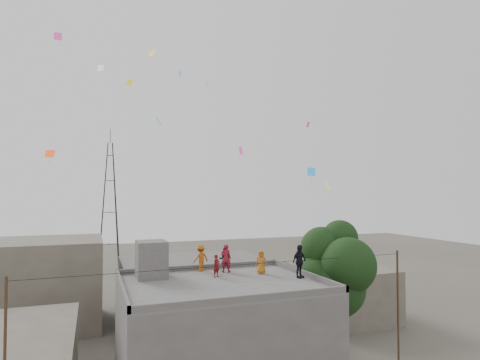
{
  "coord_description": "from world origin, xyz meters",
  "views": [
    {
      "loc": [
        -6.29,
        -19.94,
        10.7
      ],
      "look_at": [
        1.9,
        2.29,
        11.53
      ],
      "focal_mm": 30.0,
      "sensor_mm": 36.0,
      "label": 1
    }
  ],
  "objects_px": {
    "transmission_tower": "(110,205)",
    "person_red_adult": "(226,258)",
    "tree": "(336,271)",
    "stair_head_box": "(151,259)",
    "person_dark_adult": "(299,261)"
  },
  "relations": [
    {
      "from": "transmission_tower",
      "to": "person_red_adult",
      "type": "relative_size",
      "value": 12.13
    },
    {
      "from": "tree",
      "to": "person_red_adult",
      "type": "distance_m",
      "value": 6.61
    },
    {
      "from": "stair_head_box",
      "to": "person_red_adult",
      "type": "bearing_deg",
      "value": -1.7
    },
    {
      "from": "stair_head_box",
      "to": "person_red_adult",
      "type": "relative_size",
      "value": 1.21
    },
    {
      "from": "tree",
      "to": "person_dark_adult",
      "type": "height_order",
      "value": "tree"
    },
    {
      "from": "person_red_adult",
      "to": "person_dark_adult",
      "type": "bearing_deg",
      "value": 162.1
    },
    {
      "from": "transmission_tower",
      "to": "stair_head_box",
      "type": "bearing_deg",
      "value": -88.77
    },
    {
      "from": "transmission_tower",
      "to": "person_dark_adult",
      "type": "bearing_deg",
      "value": -78.23
    },
    {
      "from": "person_dark_adult",
      "to": "transmission_tower",
      "type": "bearing_deg",
      "value": 78.06
    },
    {
      "from": "stair_head_box",
      "to": "person_dark_adult",
      "type": "xyz_separation_m",
      "value": [
        7.6,
        -2.93,
        -0.1
      ]
    },
    {
      "from": "tree",
      "to": "transmission_tower",
      "type": "xyz_separation_m",
      "value": [
        -11.37,
        39.4,
        2.97
      ]
    },
    {
      "from": "person_dark_adult",
      "to": "tree",
      "type": "bearing_deg",
      "value": -6.37
    },
    {
      "from": "tree",
      "to": "person_red_adult",
      "type": "relative_size",
      "value": 5.52
    },
    {
      "from": "stair_head_box",
      "to": "transmission_tower",
      "type": "bearing_deg",
      "value": 91.23
    },
    {
      "from": "tree",
      "to": "person_dark_adult",
      "type": "xyz_separation_m",
      "value": [
        -2.97,
        -0.93,
        0.9
      ]
    }
  ]
}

